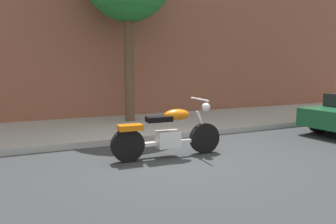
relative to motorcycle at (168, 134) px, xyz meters
name	(u,v)px	position (x,y,z in m)	size (l,w,h in m)	color
ground_plane	(180,159)	(0.15, -0.22, -0.44)	(60.00, 60.00, 0.00)	#303335
sidewalk	(128,127)	(0.15, 3.04, -0.37)	(22.24, 3.37, 0.14)	#A1A1A1
motorcycle	(168,134)	(0.00, 0.00, 0.00)	(2.20, 0.70, 1.11)	black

